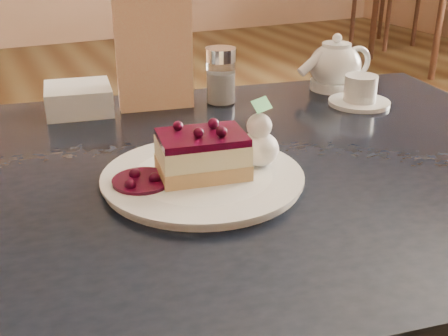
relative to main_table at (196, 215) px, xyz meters
name	(u,v)px	position (x,y,z in m)	size (l,w,h in m)	color
main_table	(196,215)	(0.00, 0.00, 0.00)	(1.31, 0.98, 0.75)	black
dessert_plate	(203,178)	(-0.01, -0.05, 0.08)	(0.27, 0.27, 0.01)	white
cheesecake_slice	(202,155)	(-0.01, -0.05, 0.12)	(0.13, 0.10, 0.06)	tan
whipped_cream	(259,148)	(0.08, -0.05, 0.12)	(0.06, 0.06, 0.05)	white
berry_sauce	(142,181)	(-0.09, -0.04, 0.09)	(0.08, 0.08, 0.01)	#3F041A
tea_set	(339,72)	(0.42, 0.23, 0.12)	(0.16, 0.23, 0.11)	white
menu_card	(154,51)	(0.04, 0.29, 0.19)	(0.14, 0.03, 0.22)	#FFE7AC
sugar_shaker	(221,76)	(0.16, 0.27, 0.13)	(0.06, 0.06, 0.11)	white
napkin_stack	(79,99)	(-0.10, 0.33, 0.10)	(0.12, 0.12, 0.05)	white
bg_table_far_right	(444,53)	(3.23, 2.62, -0.59)	(1.23, 1.97, 1.31)	black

